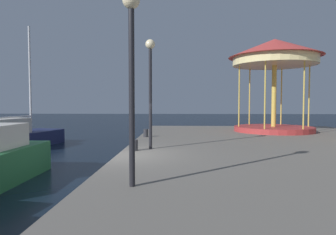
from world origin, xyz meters
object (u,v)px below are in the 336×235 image
object	(u,v)px
lamp_post_far_end	(150,74)
sailboat_navy	(17,137)
bollard_south	(135,145)
bollard_center	(146,133)
lamp_post_mid_promenade	(131,52)
carousel	(275,62)

from	to	relation	value
lamp_post_far_end	sailboat_navy	bearing A→B (deg)	147.39
bollard_south	bollard_center	size ratio (longest dim) A/B	1.00
sailboat_navy	lamp_post_mid_promenade	size ratio (longest dim) A/B	1.76
sailboat_navy	bollard_center	distance (m)	7.42
carousel	lamp_post_mid_promenade	distance (m)	14.03
lamp_post_mid_promenade	lamp_post_far_end	xyz separation A→B (m)	(-0.12, 5.08, 0.07)
bollard_center	lamp_post_mid_promenade	bearing A→B (deg)	-85.28
lamp_post_mid_promenade	sailboat_navy	bearing A→B (deg)	128.43
lamp_post_far_end	carousel	bearing A→B (deg)	46.60
carousel	bollard_south	world-z (taller)	carousel
carousel	bollard_center	world-z (taller)	carousel
sailboat_navy	bollard_center	xyz separation A→B (m)	(7.32, -1.15, 0.35)
carousel	lamp_post_far_end	world-z (taller)	carousel
carousel	bollard_south	size ratio (longest dim) A/B	13.91
carousel	sailboat_navy	bearing A→B (deg)	-171.91
carousel	lamp_post_far_end	distance (m)	9.97
carousel	bollard_center	size ratio (longest dim) A/B	13.91
sailboat_navy	lamp_post_far_end	size ratio (longest dim) A/B	1.72
sailboat_navy	lamp_post_far_end	xyz separation A→B (m)	(7.94, -5.08, 2.96)
sailboat_navy	bollard_center	bearing A→B (deg)	-8.97
lamp_post_far_end	bollard_south	xyz separation A→B (m)	(-0.53, -0.47, -2.61)
lamp_post_far_end	bollard_center	xyz separation A→B (m)	(-0.63, 3.93, -2.61)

